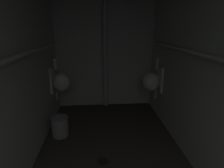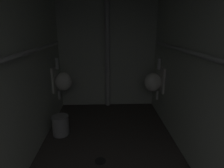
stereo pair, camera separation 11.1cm
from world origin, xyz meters
name	(u,v)px [view 1 (the left image)]	position (x,y,z in m)	size (l,w,h in m)	color
wall_left	(7,73)	(-0.99, 1.96, 1.19)	(0.06, 4.04, 2.39)	#B6BDAF
wall_right	(211,70)	(0.99, 1.96, 1.19)	(0.06, 4.04, 2.39)	#B6BDAF
wall_back	(105,49)	(0.00, 3.95, 1.19)	(2.04, 0.06, 2.39)	#B6BDAF
urinal_left_mid	(60,82)	(-0.81, 3.41, 0.68)	(0.32, 0.30, 0.76)	silver
urinal_right_mid	(152,81)	(0.81, 3.32, 0.68)	(0.32, 0.30, 0.76)	silver
supply_pipe_left	(15,58)	(-0.90, 1.97, 1.33)	(0.06, 3.34, 0.06)	#B2B2B2
supply_pipe_right	(205,56)	(0.90, 1.95, 1.33)	(0.06, 3.20, 0.06)	#B2B2B2
standpipe_back_wall	(105,49)	(0.00, 3.84, 1.19)	(0.09, 0.09, 2.34)	#B2B2B2
floor_drain	(103,161)	(-0.12, 2.14, 0.00)	(0.14, 0.14, 0.01)	black
waste_bin	(60,126)	(-0.74, 2.79, 0.15)	(0.26, 0.26, 0.30)	gray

